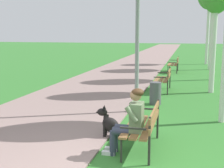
{
  "coord_description": "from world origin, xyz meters",
  "views": [
    {
      "loc": [
        1.34,
        -4.17,
        2.22
      ],
      "look_at": [
        -0.57,
        3.35,
        0.9
      ],
      "focal_mm": 48.52,
      "sensor_mm": 36.0,
      "label": 1
    }
  ],
  "objects_px": {
    "dog_black": "(113,126)",
    "lamp_post_near": "(137,35)",
    "park_bench_near": "(145,124)",
    "person_seated_on_near_bench": "(131,119)",
    "park_bench_mid": "(164,78)",
    "park_bench_far": "(174,63)",
    "litter_bin": "(155,93)"
  },
  "relations": [
    {
      "from": "dog_black",
      "to": "lamp_post_near",
      "type": "bearing_deg",
      "value": 86.72
    },
    {
      "from": "park_bench_near",
      "to": "lamp_post_near",
      "type": "distance_m",
      "value": 3.17
    },
    {
      "from": "person_seated_on_near_bench",
      "to": "lamp_post_near",
      "type": "relative_size",
      "value": 0.3
    },
    {
      "from": "park_bench_mid",
      "to": "lamp_post_near",
      "type": "distance_m",
      "value": 3.79
    },
    {
      "from": "park_bench_far",
      "to": "person_seated_on_near_bench",
      "type": "relative_size",
      "value": 1.2
    },
    {
      "from": "person_seated_on_near_bench",
      "to": "dog_black",
      "type": "xyz_separation_m",
      "value": [
        -0.52,
        0.79,
        -0.42
      ]
    },
    {
      "from": "person_seated_on_near_bench",
      "to": "litter_bin",
      "type": "height_order",
      "value": "person_seated_on_near_bench"
    },
    {
      "from": "lamp_post_near",
      "to": "park_bench_mid",
      "type": "bearing_deg",
      "value": 81.7
    },
    {
      "from": "dog_black",
      "to": "park_bench_far",
      "type": "bearing_deg",
      "value": 86.37
    },
    {
      "from": "park_bench_far",
      "to": "dog_black",
      "type": "distance_m",
      "value": 11.35
    },
    {
      "from": "lamp_post_near",
      "to": "dog_black",
      "type": "bearing_deg",
      "value": -93.28
    },
    {
      "from": "park_bench_mid",
      "to": "person_seated_on_near_bench",
      "type": "height_order",
      "value": "person_seated_on_near_bench"
    },
    {
      "from": "park_bench_far",
      "to": "dog_black",
      "type": "relative_size",
      "value": 1.8
    },
    {
      "from": "person_seated_on_near_bench",
      "to": "lamp_post_near",
      "type": "height_order",
      "value": "lamp_post_near"
    },
    {
      "from": "litter_bin",
      "to": "park_bench_mid",
      "type": "bearing_deg",
      "value": 87.73
    },
    {
      "from": "lamp_post_near",
      "to": "litter_bin",
      "type": "distance_m",
      "value": 2.17
    },
    {
      "from": "park_bench_near",
      "to": "litter_bin",
      "type": "relative_size",
      "value": 2.14
    },
    {
      "from": "lamp_post_near",
      "to": "litter_bin",
      "type": "bearing_deg",
      "value": 70.52
    },
    {
      "from": "lamp_post_near",
      "to": "park_bench_near",
      "type": "bearing_deg",
      "value": -77.08
    },
    {
      "from": "litter_bin",
      "to": "lamp_post_near",
      "type": "bearing_deg",
      "value": -109.48
    },
    {
      "from": "park_bench_mid",
      "to": "dog_black",
      "type": "bearing_deg",
      "value": -96.34
    },
    {
      "from": "person_seated_on_near_bench",
      "to": "lamp_post_near",
      "type": "bearing_deg",
      "value": 97.65
    },
    {
      "from": "park_bench_far",
      "to": "person_seated_on_near_bench",
      "type": "xyz_separation_m",
      "value": [
        -0.19,
        -12.11,
        0.17
      ]
    },
    {
      "from": "park_bench_near",
      "to": "person_seated_on_near_bench",
      "type": "distance_m",
      "value": 0.42
    },
    {
      "from": "lamp_post_near",
      "to": "litter_bin",
      "type": "relative_size",
      "value": 5.93
    },
    {
      "from": "park_bench_near",
      "to": "park_bench_mid",
      "type": "height_order",
      "value": "same"
    },
    {
      "from": "park_bench_mid",
      "to": "dog_black",
      "type": "relative_size",
      "value": 1.8
    },
    {
      "from": "park_bench_near",
      "to": "park_bench_far",
      "type": "relative_size",
      "value": 1.0
    },
    {
      "from": "park_bench_mid",
      "to": "lamp_post_near",
      "type": "xyz_separation_m",
      "value": [
        -0.49,
        -3.38,
        1.64
      ]
    },
    {
      "from": "litter_bin",
      "to": "park_bench_far",
      "type": "bearing_deg",
      "value": 88.65
    },
    {
      "from": "dog_black",
      "to": "lamp_post_near",
      "type": "height_order",
      "value": "lamp_post_near"
    },
    {
      "from": "park_bench_near",
      "to": "litter_bin",
      "type": "height_order",
      "value": "park_bench_near"
    }
  ]
}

